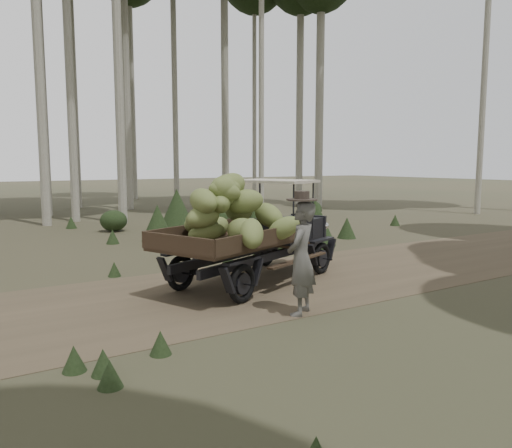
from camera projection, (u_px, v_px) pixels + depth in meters
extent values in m
plane|color=#473D2B|center=(185.00, 297.00, 8.60)|extent=(120.00, 120.00, 0.00)
cube|color=brown|center=(185.00, 297.00, 8.60)|extent=(70.00, 4.00, 0.01)
cube|color=black|center=(297.00, 229.00, 10.85)|extent=(1.12, 1.10, 0.48)
cube|color=black|center=(308.00, 227.00, 11.23)|extent=(0.41, 0.84, 0.54)
cube|color=black|center=(265.00, 231.00, 9.85)|extent=(0.53, 1.16, 0.48)
cube|color=#38281C|center=(226.00, 244.00, 8.88)|extent=(2.86, 2.38, 0.07)
cube|color=#38281C|center=(193.00, 231.00, 9.32)|extent=(2.28, 0.97, 0.28)
cube|color=#38281C|center=(262.00, 239.00, 8.41)|extent=(2.28, 0.97, 0.28)
cube|color=#38281C|center=(177.00, 244.00, 7.88)|extent=(0.64, 1.48, 0.28)
cube|color=beige|center=(276.00, 181.00, 10.04)|extent=(1.49, 1.75, 0.05)
cube|color=black|center=(242.00, 253.00, 9.85)|extent=(3.75, 1.59, 0.16)
cube|color=black|center=(270.00, 256.00, 9.47)|extent=(3.75, 1.59, 0.16)
torus|color=black|center=(266.00, 251.00, 11.18)|extent=(0.66, 0.36, 0.66)
torus|color=black|center=(321.00, 258.00, 10.37)|extent=(0.66, 0.36, 0.66)
torus|color=black|center=(181.00, 273.00, 9.01)|extent=(0.66, 0.36, 0.66)
torus|color=black|center=(242.00, 284.00, 8.19)|extent=(0.66, 0.36, 0.66)
sphere|color=beige|center=(295.00, 223.00, 11.51)|extent=(0.16, 0.16, 0.16)
sphere|color=beige|center=(325.00, 226.00, 11.06)|extent=(0.16, 0.16, 0.16)
ellipsoid|color=olive|center=(217.00, 227.00, 9.71)|extent=(0.80, 0.69, 0.50)
ellipsoid|color=olive|center=(204.00, 215.00, 8.51)|extent=(0.84, 0.57, 0.56)
ellipsoid|color=olive|center=(215.00, 198.00, 9.01)|extent=(0.91, 0.73, 0.65)
ellipsoid|color=olive|center=(225.00, 186.00, 8.82)|extent=(0.84, 0.83, 0.54)
ellipsoid|color=olive|center=(207.00, 232.00, 8.74)|extent=(0.74, 0.39, 0.39)
ellipsoid|color=olive|center=(207.00, 214.00, 8.68)|extent=(0.76, 0.82, 0.56)
ellipsoid|color=olive|center=(245.00, 202.00, 8.92)|extent=(0.85, 0.69, 0.52)
ellipsoid|color=olive|center=(225.00, 191.00, 8.56)|extent=(0.69, 0.42, 0.45)
ellipsoid|color=olive|center=(208.00, 227.00, 9.27)|extent=(0.58, 0.74, 0.57)
ellipsoid|color=olive|center=(201.00, 217.00, 8.58)|extent=(0.70, 0.77, 0.56)
ellipsoid|color=olive|center=(203.00, 201.00, 8.45)|extent=(0.47, 0.81, 0.53)
ellipsoid|color=olive|center=(223.00, 190.00, 8.65)|extent=(0.82, 0.81, 0.61)
ellipsoid|color=olive|center=(243.00, 231.00, 8.54)|extent=(0.69, 0.75, 0.48)
ellipsoid|color=olive|center=(269.00, 215.00, 9.24)|extent=(0.56, 0.84, 0.64)
ellipsoid|color=olive|center=(215.00, 199.00, 8.71)|extent=(0.80, 0.69, 0.38)
ellipsoid|color=olive|center=(228.00, 189.00, 8.76)|extent=(0.77, 0.54, 0.46)
ellipsoid|color=olive|center=(199.00, 227.00, 9.13)|extent=(0.85, 0.60, 0.52)
ellipsoid|color=olive|center=(239.00, 211.00, 9.26)|extent=(0.63, 0.67, 0.39)
ellipsoid|color=olive|center=(220.00, 203.00, 8.61)|extent=(0.63, 0.75, 0.37)
ellipsoid|color=olive|center=(230.00, 186.00, 8.92)|extent=(0.76, 0.53, 0.63)
ellipsoid|color=olive|center=(252.00, 233.00, 8.08)|extent=(0.69, 0.85, 0.66)
ellipsoid|color=olive|center=(284.00, 228.00, 8.86)|extent=(0.80, 0.69, 0.61)
imported|color=#54524D|center=(301.00, 259.00, 7.53)|extent=(0.76, 0.71, 1.74)
cylinder|color=#352C25|center=(302.00, 200.00, 7.42)|extent=(0.65, 0.65, 0.02)
cylinder|color=#352C25|center=(302.00, 196.00, 7.41)|extent=(0.32, 0.32, 0.14)
cylinder|color=#B2AD9E|center=(320.00, 46.00, 25.27)|extent=(0.43, 0.43, 16.37)
cylinder|color=#B2AD9E|center=(70.00, 0.00, 24.32)|extent=(0.35, 0.35, 20.41)
cylinder|color=#B2AD9E|center=(254.00, 47.00, 27.08)|extent=(0.23, 0.23, 17.14)
cylinder|color=#B2AD9E|center=(67.00, 11.00, 18.68)|extent=(0.32, 0.32, 15.88)
cylinder|color=#B2AD9E|center=(300.00, 47.00, 26.19)|extent=(0.39, 0.39, 16.63)
cylinder|color=#B2AD9E|center=(123.00, 6.00, 23.52)|extent=(0.40, 0.40, 19.30)
cylinder|color=#B2AD9E|center=(130.00, 39.00, 30.44)|extent=(0.34, 0.34, 19.58)
cylinder|color=#B2AD9E|center=(173.00, 21.00, 25.31)|extent=(0.28, 0.28, 18.90)
cylinder|color=#B2AD9E|center=(224.00, 21.00, 25.44)|extent=(0.38, 0.38, 19.00)
cylinder|color=#B2AD9E|center=(39.00, 35.00, 20.62)|extent=(0.36, 0.36, 15.11)
cone|color=#233319|center=(71.00, 222.00, 17.53)|extent=(0.39, 0.39, 0.43)
ellipsoid|color=#233319|center=(226.00, 219.00, 16.09)|extent=(1.22, 1.22, 0.98)
cone|color=#233319|center=(177.00, 208.00, 17.96)|extent=(1.24, 1.24, 1.38)
cone|color=#233319|center=(207.00, 221.00, 16.38)|extent=(0.74, 0.74, 0.83)
cone|color=#233319|center=(347.00, 228.00, 15.27)|extent=(0.58, 0.58, 0.64)
cone|color=#233319|center=(254.00, 217.00, 17.49)|extent=(0.73, 0.73, 0.81)
cone|color=#233319|center=(113.00, 237.00, 14.22)|extent=(0.37, 0.37, 0.42)
cone|color=#233319|center=(395.00, 220.00, 18.33)|extent=(0.37, 0.37, 0.41)
ellipsoid|color=#233319|center=(114.00, 221.00, 16.77)|extent=(0.89, 0.89, 0.71)
cone|color=#233319|center=(315.00, 221.00, 13.94)|extent=(1.22, 1.22, 1.35)
ellipsoid|color=#233319|center=(310.00, 210.00, 20.21)|extent=(1.00, 1.00, 0.80)
cone|color=#233319|center=(158.00, 223.00, 14.74)|extent=(0.97, 0.97, 1.08)
cone|color=#233319|center=(114.00, 269.00, 10.16)|extent=(0.27, 0.27, 0.30)
cone|color=#233319|center=(74.00, 359.00, 5.53)|extent=(0.27, 0.27, 0.30)
cone|color=#233319|center=(319.00, 241.00, 13.77)|extent=(0.27, 0.27, 0.30)
cone|color=#233319|center=(256.00, 253.00, 11.97)|extent=(0.27, 0.27, 0.30)
cone|color=#233319|center=(323.00, 245.00, 13.15)|extent=(0.27, 0.27, 0.30)
cone|color=#233319|center=(228.00, 256.00, 11.65)|extent=(0.27, 0.27, 0.30)
cone|color=#233319|center=(177.00, 263.00, 10.79)|extent=(0.27, 0.27, 0.30)
cone|color=#233319|center=(103.00, 362.00, 5.44)|extent=(0.27, 0.27, 0.30)
cone|color=#233319|center=(160.00, 343.00, 6.02)|extent=(0.27, 0.27, 0.30)
cone|color=#233319|center=(318.00, 244.00, 13.30)|extent=(0.27, 0.27, 0.30)
cone|color=#233319|center=(281.00, 245.00, 13.08)|extent=(0.27, 0.27, 0.30)
cone|color=#233319|center=(245.00, 249.00, 12.58)|extent=(0.27, 0.27, 0.30)
cone|color=#233319|center=(110.00, 374.00, 5.13)|extent=(0.27, 0.27, 0.30)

